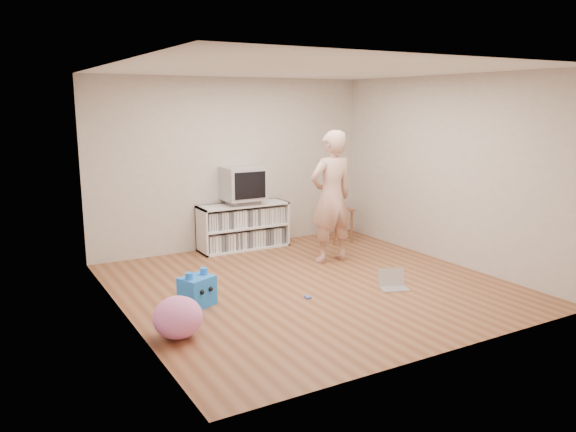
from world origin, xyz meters
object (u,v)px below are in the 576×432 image
(crt_tv, at_px, (243,183))
(table_lamp, at_px, (338,184))
(dvd_deck, at_px, (243,202))
(side_table, at_px, (337,217))
(person, at_px, (331,197))
(laptop, at_px, (393,283))
(plush_pink, at_px, (178,317))
(media_unit, at_px, (243,226))
(plush_blue, at_px, (197,291))

(crt_tv, bearing_deg, table_lamp, -13.78)
(dvd_deck, distance_m, side_table, 1.57)
(table_lamp, xyz_separation_m, person, (-0.72, -0.89, -0.01))
(person, height_order, laptop, person)
(dvd_deck, distance_m, crt_tv, 0.29)
(plush_pink, bearing_deg, laptop, 2.45)
(side_table, relative_size, plush_pink, 1.15)
(dvd_deck, xyz_separation_m, person, (0.77, -1.26, 0.19))
(media_unit, height_order, laptop, media_unit)
(crt_tv, xyz_separation_m, table_lamp, (1.50, -0.37, -0.08))
(plush_pink, bearing_deg, person, 28.25)
(dvd_deck, distance_m, plush_pink, 3.44)
(table_lamp, height_order, plush_pink, table_lamp)
(table_lamp, xyz_separation_m, laptop, (-0.73, -2.26, -0.88))
(crt_tv, height_order, laptop, crt_tv)
(media_unit, xyz_separation_m, table_lamp, (1.50, -0.39, 0.59))
(table_lamp, relative_size, plush_pink, 1.07)
(laptop, bearing_deg, side_table, 92.21)
(crt_tv, distance_m, side_table, 1.65)
(plush_pink, bearing_deg, crt_tv, 53.91)
(person, bearing_deg, media_unit, -59.83)
(dvd_deck, xyz_separation_m, laptop, (0.76, -2.63, -0.67))
(table_lamp, relative_size, person, 0.28)
(dvd_deck, relative_size, table_lamp, 0.87)
(laptop, distance_m, plush_pink, 2.77)
(dvd_deck, distance_m, person, 1.49)
(crt_tv, height_order, plush_blue, crt_tv)
(table_lamp, bearing_deg, plush_pink, -145.78)
(media_unit, bearing_deg, dvd_deck, -90.00)
(laptop, height_order, plush_pink, plush_pink)
(media_unit, distance_m, crt_tv, 0.67)
(crt_tv, distance_m, table_lamp, 1.54)
(person, xyz_separation_m, plush_blue, (-2.30, -0.76, -0.75))
(side_table, distance_m, table_lamp, 0.53)
(dvd_deck, bearing_deg, plush_blue, -127.10)
(media_unit, bearing_deg, person, -58.71)
(plush_blue, bearing_deg, plush_pink, -146.25)
(plush_pink, bearing_deg, plush_blue, 57.00)
(media_unit, relative_size, person, 0.75)
(media_unit, height_order, plush_pink, media_unit)
(side_table, height_order, laptop, side_table)
(dvd_deck, xyz_separation_m, crt_tv, (0.00, -0.00, 0.29))
(media_unit, bearing_deg, side_table, -14.46)
(dvd_deck, bearing_deg, media_unit, 90.00)
(side_table, relative_size, laptop, 1.38)
(media_unit, bearing_deg, crt_tv, -90.00)
(table_lamp, bearing_deg, laptop, -107.96)
(media_unit, height_order, person, person)
(media_unit, xyz_separation_m, plush_blue, (-1.53, -2.03, -0.18))
(plush_blue, distance_m, plush_pink, 0.87)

